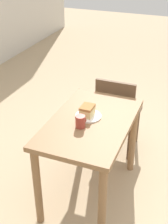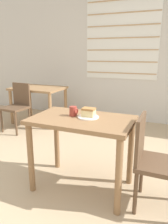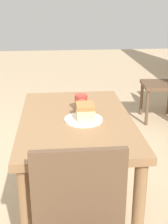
% 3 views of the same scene
% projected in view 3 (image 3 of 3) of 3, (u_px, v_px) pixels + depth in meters
% --- Properties ---
extents(dining_table_near, '(0.99, 0.62, 0.76)m').
position_uv_depth(dining_table_near, '(76.00, 139.00, 1.79)').
color(dining_table_near, olive).
rests_on(dining_table_near, ground_plane).
extents(chair_far_corner, '(0.43, 0.43, 0.85)m').
position_uv_depth(chair_far_corner, '(166.00, 81.00, 3.59)').
color(chair_far_corner, brown).
rests_on(chair_far_corner, ground_plane).
extents(plate, '(0.21, 0.21, 0.01)m').
position_uv_depth(plate, '(84.00, 120.00, 1.70)').
color(plate, white).
rests_on(plate, dining_table_near).
extents(cake_slice, '(0.12, 0.10, 0.08)m').
position_uv_depth(cake_slice, '(85.00, 111.00, 1.68)').
color(cake_slice, '#E5CC89').
rests_on(cake_slice, plate).
extents(coffee_mug, '(0.08, 0.07, 0.10)m').
position_uv_depth(coffee_mug, '(81.00, 103.00, 1.83)').
color(coffee_mug, '#9E382D').
rests_on(coffee_mug, dining_table_near).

